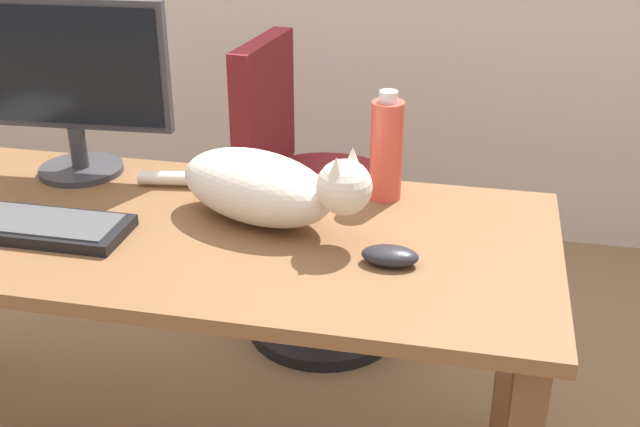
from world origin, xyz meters
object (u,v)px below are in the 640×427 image
Objects in this scene: keyboard at (24,224)px; computer_mouse at (390,256)px; cat at (265,187)px; water_bottle at (387,149)px; office_chair at (309,215)px; monitor at (69,81)px.

keyboard is 4.00× the size of computer_mouse.
keyboard is at bearing -163.18° from cat.
office_chair is at bearing 120.45° from water_bottle.
water_bottle reaches higher than cat.
office_chair is 1.60× the size of cat.
computer_mouse is (0.28, -0.13, -0.06)m from cat.
monitor is at bearing 159.69° from computer_mouse.
cat is at bearing -142.11° from water_bottle.
keyboard is (0.03, -0.31, -0.21)m from monitor.
monitor is 4.37× the size of computer_mouse.
computer_mouse is at bearing -24.39° from cat.
office_chair is 1.92× the size of monitor.
keyboard is 0.76× the size of cat.
office_chair is 8.38× the size of computer_mouse.
monitor is at bearing 95.94° from keyboard.
cat is at bearing 16.82° from keyboard.
cat is 2.33× the size of water_bottle.
monitor is at bearing 162.02° from cat.
office_chair reaches higher than keyboard.
cat is 0.29m from water_bottle.
computer_mouse is (0.76, 0.02, 0.00)m from keyboard.
monitor reaches higher than keyboard.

